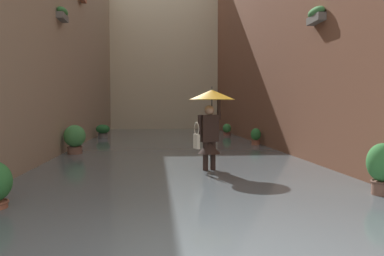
{
  "coord_description": "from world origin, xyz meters",
  "views": [
    {
      "loc": [
        0.57,
        2.88,
        1.59
      ],
      "look_at": [
        -0.25,
        -5.53,
        1.11
      ],
      "focal_mm": 34.97,
      "sensor_mm": 36.0,
      "label": 1
    }
  ],
  "objects_px": {
    "potted_plant_near_left": "(227,131)",
    "potted_plant_far_left": "(256,138)",
    "person_wading": "(211,114)",
    "potted_plant_far_right": "(75,140)",
    "potted_plant_mid_right": "(103,132)",
    "potted_plant_mid_left": "(382,169)"
  },
  "relations": [
    {
      "from": "person_wading",
      "to": "potted_plant_near_left",
      "type": "height_order",
      "value": "person_wading"
    },
    {
      "from": "potted_plant_far_right",
      "to": "potted_plant_mid_left",
      "type": "height_order",
      "value": "potted_plant_far_right"
    },
    {
      "from": "person_wading",
      "to": "potted_plant_mid_left",
      "type": "height_order",
      "value": "person_wading"
    },
    {
      "from": "person_wading",
      "to": "potted_plant_near_left",
      "type": "bearing_deg",
      "value": -102.97
    },
    {
      "from": "person_wading",
      "to": "potted_plant_mid_right",
      "type": "height_order",
      "value": "person_wading"
    },
    {
      "from": "person_wading",
      "to": "potted_plant_mid_right",
      "type": "xyz_separation_m",
      "value": [
        3.63,
        -9.09,
        -0.98
      ]
    },
    {
      "from": "potted_plant_near_left",
      "to": "potted_plant_mid_left",
      "type": "xyz_separation_m",
      "value": [
        -0.12,
        12.6,
        0.2
      ]
    },
    {
      "from": "potted_plant_far_right",
      "to": "potted_plant_mid_left",
      "type": "distance_m",
      "value": 8.45
    },
    {
      "from": "potted_plant_near_left",
      "to": "potted_plant_far_left",
      "type": "height_order",
      "value": "potted_plant_far_left"
    },
    {
      "from": "potted_plant_far_left",
      "to": "potted_plant_mid_right",
      "type": "distance_m",
      "value": 7.21
    },
    {
      "from": "potted_plant_near_left",
      "to": "potted_plant_mid_left",
      "type": "bearing_deg",
      "value": 90.53
    },
    {
      "from": "potted_plant_far_left",
      "to": "potted_plant_far_right",
      "type": "xyz_separation_m",
      "value": [
        6.13,
        1.98,
        0.17
      ]
    },
    {
      "from": "potted_plant_far_left",
      "to": "potted_plant_near_left",
      "type": "bearing_deg",
      "value": -87.94
    },
    {
      "from": "potted_plant_near_left",
      "to": "potted_plant_mid_right",
      "type": "xyz_separation_m",
      "value": [
        5.93,
        0.9,
        0.06
      ]
    },
    {
      "from": "potted_plant_near_left",
      "to": "potted_plant_mid_right",
      "type": "distance_m",
      "value": 6.0
    },
    {
      "from": "person_wading",
      "to": "potted_plant_mid_left",
      "type": "xyz_separation_m",
      "value": [
        -2.42,
        2.6,
        -0.84
      ]
    },
    {
      "from": "potted_plant_near_left",
      "to": "potted_plant_far_left",
      "type": "distance_m",
      "value": 4.74
    },
    {
      "from": "person_wading",
      "to": "potted_plant_mid_left",
      "type": "bearing_deg",
      "value": 132.93
    },
    {
      "from": "potted_plant_far_right",
      "to": "potted_plant_mid_left",
      "type": "xyz_separation_m",
      "value": [
        -6.08,
        5.88,
        -0.01
      ]
    },
    {
      "from": "person_wading",
      "to": "potted_plant_far_left",
      "type": "relative_size",
      "value": 2.59
    },
    {
      "from": "potted_plant_far_right",
      "to": "potted_plant_mid_right",
      "type": "height_order",
      "value": "potted_plant_far_right"
    },
    {
      "from": "person_wading",
      "to": "potted_plant_far_right",
      "type": "distance_m",
      "value": 4.98
    }
  ]
}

